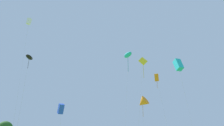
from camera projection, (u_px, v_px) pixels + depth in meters
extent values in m
ellipsoid|color=#1EB7CC|center=(128.00, 55.00, 55.21)|extent=(2.59, 3.99, 1.31)
cylinder|color=teal|center=(128.00, 64.00, 54.27)|extent=(0.09, 0.09, 3.97)
cylinder|color=#B2B2B7|center=(127.00, 98.00, 49.98)|extent=(1.61, 2.41, 23.37)
cube|color=orange|center=(157.00, 77.00, 52.64)|extent=(1.41, 1.71, 2.05)
cylinder|color=#A75C11|center=(157.00, 84.00, 52.07)|extent=(0.06, 0.06, 2.21)
cylinder|color=#B2B2B7|center=(164.00, 111.00, 48.79)|extent=(1.66, 2.02, 17.05)
cube|color=#1EB7CC|center=(178.00, 65.00, 46.72)|extent=(1.84, 2.45, 2.91)
cylinder|color=#B2B2B7|center=(188.00, 105.00, 43.30)|extent=(1.67, 0.76, 18.03)
cube|color=blue|center=(61.00, 109.00, 56.58)|extent=(2.14, 2.53, 2.91)
ellipsoid|color=black|center=(29.00, 57.00, 38.11)|extent=(1.12, 2.39, 0.70)
cylinder|color=black|center=(28.00, 64.00, 37.67)|extent=(0.05, 0.05, 1.68)
cylinder|color=#B2B2B7|center=(22.00, 101.00, 34.30)|extent=(0.40, 2.09, 16.40)
cube|color=yellow|center=(143.00, 61.00, 48.08)|extent=(2.30, 0.62, 2.26)
cylinder|color=#A79518|center=(143.00, 71.00, 47.28)|extent=(0.07, 0.07, 3.42)
cylinder|color=#B2B2B7|center=(140.00, 103.00, 44.17)|extent=(2.47, 1.05, 19.29)
cube|color=white|center=(29.00, 21.00, 63.66)|extent=(1.52, 1.31, 2.05)
cylinder|color=#B2B2B7|center=(20.00, 78.00, 56.56)|extent=(0.90, 1.80, 36.21)
cone|color=orange|center=(142.00, 103.00, 47.82)|extent=(3.77, 3.65, 3.05)
cylinder|color=#A75C11|center=(143.00, 111.00, 47.16)|extent=(0.07, 0.07, 2.53)
cylinder|color=#B2B2B7|center=(143.00, 126.00, 45.07)|extent=(0.58, 2.03, 10.29)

